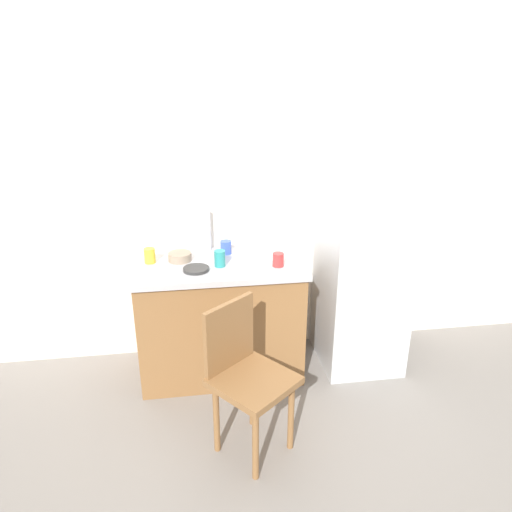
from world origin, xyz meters
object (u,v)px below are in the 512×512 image
Objects in this scene: dish_tray at (259,253)px; cup_blue at (226,247)px; refrigerator at (361,278)px; cup_red at (278,260)px; cup_teal at (220,258)px; chair at (246,373)px; hotplate at (196,269)px; cup_yellow at (150,256)px; terracotta_bowl at (180,257)px.

cup_blue is (-0.22, 0.08, 0.02)m from dish_tray.
refrigerator reaches higher than cup_blue.
cup_red is (-0.63, -0.12, 0.23)m from refrigerator.
cup_teal is 1.15× the size of cup_blue.
hotplate is at bearing 70.50° from chair.
cup_red is (0.10, -0.19, 0.02)m from dish_tray.
dish_tray is at bearing 37.34° from chair.
cup_yellow is (-0.54, 0.84, 0.40)m from chair.
refrigerator is at bearing 5.61° from hotplate.
refrigerator is 12.25× the size of cup_teal.
hotplate is (-1.18, -0.12, 0.19)m from refrigerator.
refrigerator is 1.23m from chair.
dish_tray is 3.06× the size of cup_red.
cup_yellow is at bearing 164.40° from cup_teal.
chair is 0.79m from hotplate.
terracotta_bowl is 1.66× the size of cup_blue.
cup_teal is at bearing 18.15° from hotplate.
cup_teal is at bearing 171.83° from cup_red.
cup_blue is (0.52, 0.09, -0.00)m from cup_yellow.
dish_tray is 1.65× the size of hotplate.
cup_yellow is 0.93× the size of cup_teal.
cup_red reaches higher than dish_tray.
cup_teal reaches higher than cup_yellow.
cup_yellow is 1.07× the size of cup_blue.
cup_teal reaches higher than chair.
dish_tray is 2.76× the size of cup_yellow.
cup_blue is (-0.32, 0.28, 0.00)m from cup_red.
cup_yellow reaches higher than terracotta_bowl.
cup_teal is (-0.38, 0.05, 0.01)m from cup_red.
cup_teal is at bearing -15.60° from cup_yellow.
refrigerator is 1.50m from cup_yellow.
terracotta_bowl is (-0.55, -0.00, 0.00)m from dish_tray.
dish_tray is 2.57× the size of cup_teal.
terracotta_bowl is 0.30m from cup_teal.
chair is 0.95m from dish_tray.
dish_tray is 0.32m from cup_teal.
cup_teal is (-0.08, 0.71, 0.40)m from chair.
chair is at bearing -68.00° from terracotta_bowl.
terracotta_bowl is at bearing 176.66° from refrigerator.
cup_yellow reaches higher than chair.
refrigerator is at bearing 10.56° from cup_red.
cup_yellow is (-0.20, -0.01, 0.02)m from terracotta_bowl.
terracotta_bowl is 0.22m from hotplate.
refrigerator reaches higher than chair.
cup_red is at bearing -8.17° from cup_teal.
refrigerator is 1.20m from hotplate.
cup_blue is at bearing 10.11° from cup_yellow.
refrigerator reaches higher than terracotta_bowl.
chair is at bearing -103.25° from dish_tray.
cup_teal is at bearing -176.43° from refrigerator.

